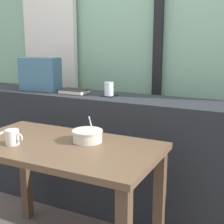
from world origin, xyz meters
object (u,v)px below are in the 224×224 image
Objects in this scene: juice_glass at (109,89)px; soup_bowl at (87,136)px; coaster_square at (109,96)px; closed_book at (74,91)px; ceramic_mug at (13,137)px; breakfast_table at (62,165)px; throw_pillow at (40,74)px.

juice_glass is 0.56× the size of soup_bowl.
coaster_square is at bearing 88.21° from juice_glass.
soup_bowl is at bearing -50.80° from closed_book.
ceramic_mug is (-0.35, -0.23, 0.01)m from soup_bowl.
closed_book reaches higher than coaster_square.
coaster_square reaches higher than breakfast_table.
juice_glass is at bearing 103.90° from soup_bowl.
closed_book is at bearing 96.06° from ceramic_mug.
breakfast_table is 5.19× the size of closed_book.
closed_book is 0.67× the size of throw_pillow.
breakfast_table is 11.32× the size of juice_glass.
closed_book is 0.35m from throw_pillow.
closed_book is (-0.30, -0.01, -0.04)m from juice_glass.
coaster_square is at bearing 74.32° from ceramic_mug.
coaster_square is 0.57m from soup_bowl.
soup_bowl is at bearing -76.10° from coaster_square.
soup_bowl is (0.11, 0.11, 0.16)m from breakfast_table.
breakfast_table is at bearing -88.10° from juice_glass.
closed_book reaches higher than ceramic_mug.
throw_pillow reaches higher than soup_bowl.
juice_glass is at bearing -0.76° from throw_pillow.
ceramic_mug is (0.41, -0.77, -0.26)m from throw_pillow.
juice_glass is 0.58m from soup_bowl.
ceramic_mug reaches higher than breakfast_table.
coaster_square reaches higher than soup_bowl.
soup_bowl is at bearing -35.63° from throw_pillow.
throw_pillow is 2.83× the size of ceramic_mug.
ceramic_mug is at bearing -105.68° from juice_glass.
coaster_square is 0.05m from juice_glass.
breakfast_table is 1.01m from throw_pillow.
breakfast_table is 9.82× the size of ceramic_mug.
coaster_square reaches higher than ceramic_mug.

